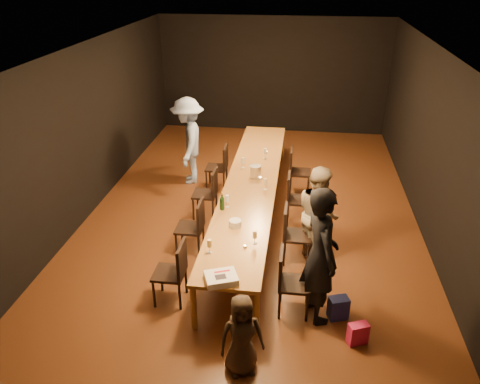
# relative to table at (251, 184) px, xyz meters

# --- Properties ---
(ground) EXTENTS (10.00, 10.00, 0.00)m
(ground) POSITION_rel_table_xyz_m (0.00, 0.00, -0.70)
(ground) COLOR #472311
(ground) RESTS_ON ground
(room_shell) EXTENTS (6.04, 10.04, 3.02)m
(room_shell) POSITION_rel_table_xyz_m (0.00, 0.00, 1.38)
(room_shell) COLOR black
(room_shell) RESTS_ON ground
(table) EXTENTS (0.90, 6.00, 0.75)m
(table) POSITION_rel_table_xyz_m (0.00, 0.00, 0.00)
(table) COLOR #9A602D
(table) RESTS_ON ground
(chair_right_0) EXTENTS (0.42, 0.42, 0.93)m
(chair_right_0) POSITION_rel_table_xyz_m (0.85, -2.40, -0.24)
(chair_right_0) COLOR black
(chair_right_0) RESTS_ON ground
(chair_right_1) EXTENTS (0.42, 0.42, 0.93)m
(chair_right_1) POSITION_rel_table_xyz_m (0.85, -1.20, -0.24)
(chair_right_1) COLOR black
(chair_right_1) RESTS_ON ground
(chair_right_2) EXTENTS (0.42, 0.42, 0.93)m
(chair_right_2) POSITION_rel_table_xyz_m (0.85, 0.00, -0.24)
(chair_right_2) COLOR black
(chair_right_2) RESTS_ON ground
(chair_right_3) EXTENTS (0.42, 0.42, 0.93)m
(chair_right_3) POSITION_rel_table_xyz_m (0.85, 1.20, -0.24)
(chair_right_3) COLOR black
(chair_right_3) RESTS_ON ground
(chair_left_0) EXTENTS (0.42, 0.42, 0.93)m
(chair_left_0) POSITION_rel_table_xyz_m (-0.85, -2.40, -0.24)
(chair_left_0) COLOR black
(chair_left_0) RESTS_ON ground
(chair_left_1) EXTENTS (0.42, 0.42, 0.93)m
(chair_left_1) POSITION_rel_table_xyz_m (-0.85, -1.20, -0.24)
(chair_left_1) COLOR black
(chair_left_1) RESTS_ON ground
(chair_left_2) EXTENTS (0.42, 0.42, 0.93)m
(chair_left_2) POSITION_rel_table_xyz_m (-0.85, 0.00, -0.24)
(chair_left_2) COLOR black
(chair_left_2) RESTS_ON ground
(chair_left_3) EXTENTS (0.42, 0.42, 0.93)m
(chair_left_3) POSITION_rel_table_xyz_m (-0.85, 1.20, -0.24)
(chair_left_3) COLOR black
(chair_left_3) RESTS_ON ground
(woman_birthday) EXTENTS (0.66, 0.80, 1.89)m
(woman_birthday) POSITION_rel_table_xyz_m (1.15, -2.42, 0.24)
(woman_birthday) COLOR black
(woman_birthday) RESTS_ON ground
(woman_tan) EXTENTS (0.84, 0.93, 1.55)m
(woman_tan) POSITION_rel_table_xyz_m (1.15, -1.01, 0.07)
(woman_tan) COLOR tan
(woman_tan) RESTS_ON ground
(man_blue) EXTENTS (0.86, 1.27, 1.81)m
(man_blue) POSITION_rel_table_xyz_m (-1.47, 1.45, 0.20)
(man_blue) COLOR #8FA9DD
(man_blue) RESTS_ON ground
(child) EXTENTS (0.59, 0.49, 1.04)m
(child) POSITION_rel_table_xyz_m (0.29, -3.49, -0.18)
(child) COLOR #3B2D21
(child) RESTS_ON ground
(gift_bag_red) EXTENTS (0.28, 0.22, 0.29)m
(gift_bag_red) POSITION_rel_table_xyz_m (1.66, -2.89, -0.56)
(gift_bag_red) COLOR #E42266
(gift_bag_red) RESTS_ON ground
(gift_bag_blue) EXTENTS (0.29, 0.24, 0.32)m
(gift_bag_blue) POSITION_rel_table_xyz_m (1.44, -2.45, -0.54)
(gift_bag_blue) COLOR #23359B
(gift_bag_blue) RESTS_ON ground
(birthday_cake) EXTENTS (0.47, 0.43, 0.09)m
(birthday_cake) POSITION_rel_table_xyz_m (-0.05, -2.86, 0.09)
(birthday_cake) COLOR white
(birthday_cake) RESTS_ON table
(plate_stack) EXTENTS (0.20, 0.20, 0.10)m
(plate_stack) POSITION_rel_table_xyz_m (-0.06, -1.54, 0.10)
(plate_stack) COLOR silver
(plate_stack) RESTS_ON table
(champagne_bottle) EXTENTS (0.10, 0.10, 0.31)m
(champagne_bottle) POSITION_rel_table_xyz_m (-0.34, -1.06, 0.20)
(champagne_bottle) COLOR black
(champagne_bottle) RESTS_ON table
(ice_bucket) EXTENTS (0.22, 0.22, 0.22)m
(ice_bucket) POSITION_rel_table_xyz_m (0.05, 0.21, 0.16)
(ice_bucket) COLOR silver
(ice_bucket) RESTS_ON table
(wineglass_0) EXTENTS (0.06, 0.06, 0.21)m
(wineglass_0) POSITION_rel_table_xyz_m (-0.30, -2.27, 0.15)
(wineglass_0) COLOR beige
(wineglass_0) RESTS_ON table
(wineglass_1) EXTENTS (0.06, 0.06, 0.21)m
(wineglass_1) POSITION_rel_table_xyz_m (0.27, -1.97, 0.15)
(wineglass_1) COLOR beige
(wineglass_1) RESTS_ON table
(wineglass_2) EXTENTS (0.06, 0.06, 0.21)m
(wineglass_2) POSITION_rel_table_xyz_m (-0.27, -0.97, 0.15)
(wineglass_2) COLOR silver
(wineglass_2) RESTS_ON table
(wineglass_3) EXTENTS (0.06, 0.06, 0.21)m
(wineglass_3) POSITION_rel_table_xyz_m (0.27, -0.26, 0.15)
(wineglass_3) COLOR beige
(wineglass_3) RESTS_ON table
(wineglass_4) EXTENTS (0.06, 0.06, 0.21)m
(wineglass_4) POSITION_rel_table_xyz_m (-0.23, 0.59, 0.15)
(wineglass_4) COLOR silver
(wineglass_4) RESTS_ON table
(wineglass_5) EXTENTS (0.06, 0.06, 0.21)m
(wineglass_5) POSITION_rel_table_xyz_m (0.14, 1.11, 0.15)
(wineglass_5) COLOR silver
(wineglass_5) RESTS_ON table
(tealight_near) EXTENTS (0.05, 0.05, 0.03)m
(tealight_near) POSITION_rel_table_xyz_m (0.15, -2.08, 0.06)
(tealight_near) COLOR #B2B7B2
(tealight_near) RESTS_ON table
(tealight_mid) EXTENTS (0.05, 0.05, 0.03)m
(tealight_mid) POSITION_rel_table_xyz_m (0.15, 0.14, 0.06)
(tealight_mid) COLOR #B2B7B2
(tealight_mid) RESTS_ON table
(tealight_far) EXTENTS (0.05, 0.05, 0.03)m
(tealight_far) POSITION_rel_table_xyz_m (0.15, 1.40, 0.06)
(tealight_far) COLOR #B2B7B2
(tealight_far) RESTS_ON table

